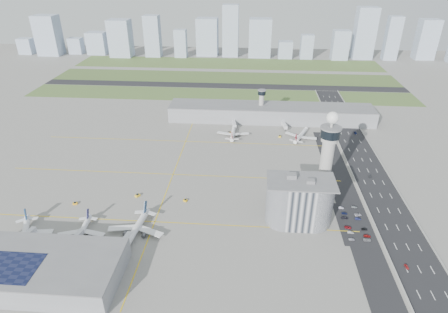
# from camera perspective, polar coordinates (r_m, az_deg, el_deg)

# --- Properties ---
(ground) EXTENTS (1000.00, 1000.00, 0.00)m
(ground) POSITION_cam_1_polar(r_m,az_deg,el_deg) (267.51, -0.58, -6.37)
(ground) COLOR gray
(grass_strip_0) EXTENTS (480.00, 50.00, 0.08)m
(grass_strip_0) POSITION_cam_1_polar(r_m,az_deg,el_deg) (471.31, -0.67, 9.40)
(grass_strip_0) COLOR #405D2C
(grass_strip_0) RESTS_ON ground
(grass_strip_1) EXTENTS (480.00, 60.00, 0.08)m
(grass_strip_1) POSITION_cam_1_polar(r_m,az_deg,el_deg) (542.61, 0.04, 11.94)
(grass_strip_1) COLOR #4B622E
(grass_strip_1) RESTS_ON ground
(grass_strip_2) EXTENTS (480.00, 70.00, 0.08)m
(grass_strip_2) POSITION_cam_1_polar(r_m,az_deg,el_deg) (619.64, 0.61, 14.00)
(grass_strip_2) COLOR #506931
(grass_strip_2) RESTS_ON ground
(runway) EXTENTS (480.00, 22.00, 0.10)m
(runway) POSITION_cam_1_polar(r_m,az_deg,el_deg) (506.35, -0.30, 10.74)
(runway) COLOR black
(runway) RESTS_ON ground
(highway) EXTENTS (28.00, 500.00, 0.10)m
(highway) POSITION_cam_1_polar(r_m,az_deg,el_deg) (283.33, 23.46, -6.85)
(highway) COLOR black
(highway) RESTS_ON ground
(barrier_left) EXTENTS (0.60, 500.00, 1.20)m
(barrier_left) POSITION_cam_1_polar(r_m,az_deg,el_deg) (278.63, 20.75, -6.76)
(barrier_left) COLOR #9E9E99
(barrier_left) RESTS_ON ground
(barrier_right) EXTENTS (0.60, 500.00, 1.20)m
(barrier_right) POSITION_cam_1_polar(r_m,az_deg,el_deg) (288.06, 26.12, -6.74)
(barrier_right) COLOR #9E9E99
(barrier_right) RESTS_ON ground
(landside_road) EXTENTS (18.00, 260.00, 0.08)m
(landside_road) POSITION_cam_1_polar(r_m,az_deg,el_deg) (268.04, 18.98, -8.07)
(landside_road) COLOR black
(landside_road) RESTS_ON ground
(parking_lot) EXTENTS (20.00, 44.00, 0.10)m
(parking_lot) POSITION_cam_1_polar(r_m,az_deg,el_deg) (258.22, 19.12, -9.63)
(parking_lot) COLOR black
(parking_lot) RESTS_ON ground
(taxiway_line_h_0) EXTENTS (260.00, 0.60, 0.01)m
(taxiway_line_h_0) POSITION_cam_1_polar(r_m,az_deg,el_deg) (249.90, -10.49, -9.76)
(taxiway_line_h_0) COLOR yellow
(taxiway_line_h_0) RESTS_ON ground
(taxiway_line_h_1) EXTENTS (260.00, 0.60, 0.01)m
(taxiway_line_h_1) POSITION_cam_1_polar(r_m,az_deg,el_deg) (297.98, -7.77, -2.72)
(taxiway_line_h_1) COLOR yellow
(taxiway_line_h_1) RESTS_ON ground
(taxiway_line_h_2) EXTENTS (260.00, 0.60, 0.01)m
(taxiway_line_h_2) POSITION_cam_1_polar(r_m,az_deg,el_deg) (349.76, -5.86, 2.31)
(taxiway_line_h_2) COLOR yellow
(taxiway_line_h_2) RESTS_ON ground
(taxiway_line_v) EXTENTS (0.60, 260.00, 0.01)m
(taxiway_line_v) POSITION_cam_1_polar(r_m,az_deg,el_deg) (297.98, -7.77, -2.72)
(taxiway_line_v) COLOR yellow
(taxiway_line_v) RESTS_ON ground
(control_tower) EXTENTS (14.00, 14.00, 64.50)m
(control_tower) POSITION_cam_1_polar(r_m,az_deg,el_deg) (260.98, 15.50, 0.52)
(control_tower) COLOR #ADAAA5
(control_tower) RESTS_ON ground
(secondary_tower) EXTENTS (8.60, 8.60, 31.90)m
(secondary_tower) POSITION_cam_1_polar(r_m,az_deg,el_deg) (392.80, 5.71, 8.25)
(secondary_tower) COLOR #ADAAA5
(secondary_tower) RESTS_ON ground
(admin_building) EXTENTS (42.00, 24.00, 33.50)m
(admin_building) POSITION_cam_1_polar(r_m,az_deg,el_deg) (242.18, 11.39, -6.74)
(admin_building) COLOR #B2B2B7
(admin_building) RESTS_ON ground
(terminal_pier) EXTENTS (210.00, 32.00, 15.80)m
(terminal_pier) POSITION_cam_1_polar(r_m,az_deg,el_deg) (395.15, 7.10, 6.61)
(terminal_pier) COLOR gray
(terminal_pier) RESTS_ON ground
(near_terminal) EXTENTS (84.00, 42.00, 13.00)m
(near_terminal) POSITION_cam_1_polar(r_m,az_deg,el_deg) (227.08, -26.20, -15.18)
(near_terminal) COLOR gray
(near_terminal) RESTS_ON ground
(airplane_near_a) EXTENTS (45.42, 48.33, 10.75)m
(airplane_near_a) POSITION_cam_1_polar(r_m,az_deg,el_deg) (258.78, -28.25, -10.19)
(airplane_near_a) COLOR white
(airplane_near_a) RESTS_ON ground
(airplane_near_b) EXTENTS (31.74, 36.51, 9.65)m
(airplane_near_b) POSITION_cam_1_polar(r_m,az_deg,el_deg) (246.99, -21.09, -10.56)
(airplane_near_b) COLOR white
(airplane_near_b) RESTS_ON ground
(airplane_near_c) EXTENTS (40.14, 45.77, 11.82)m
(airplane_near_c) POSITION_cam_1_polar(r_m,az_deg,el_deg) (238.40, -13.48, -10.45)
(airplane_near_c) COLOR white
(airplane_near_c) RESTS_ON ground
(airplane_far_a) EXTENTS (31.49, 36.89, 10.21)m
(airplane_far_a) POSITION_cam_1_polar(r_m,az_deg,el_deg) (358.41, 1.40, 4.02)
(airplane_far_a) COLOR white
(airplane_far_a) RESTS_ON ground
(airplane_far_b) EXTENTS (42.38, 45.23, 10.10)m
(airplane_far_b) POSITION_cam_1_polar(r_m,az_deg,el_deg) (360.24, 11.68, 3.54)
(airplane_far_b) COLOR white
(airplane_far_b) RESTS_ON ground
(jet_bridge_near_0) EXTENTS (5.39, 14.31, 5.70)m
(jet_bridge_near_0) POSITION_cam_1_polar(r_m,az_deg,el_deg) (254.61, -28.78, -11.74)
(jet_bridge_near_0) COLOR silver
(jet_bridge_near_0) RESTS_ON ground
(jet_bridge_near_1) EXTENTS (5.39, 14.31, 5.70)m
(jet_bridge_near_1) POSITION_cam_1_polar(r_m,az_deg,el_deg) (240.37, -22.60, -12.71)
(jet_bridge_near_1) COLOR silver
(jet_bridge_near_1) RESTS_ON ground
(jet_bridge_near_2) EXTENTS (5.39, 14.31, 5.70)m
(jet_bridge_near_2) POSITION_cam_1_polar(r_m,az_deg,el_deg) (229.18, -15.68, -13.62)
(jet_bridge_near_2) COLOR silver
(jet_bridge_near_2) RESTS_ON ground
(jet_bridge_far_0) EXTENTS (5.39, 14.31, 5.70)m
(jet_bridge_far_0) POSITION_cam_1_polar(r_m,az_deg,el_deg) (382.10, 1.42, 5.24)
(jet_bridge_far_0) COLOR silver
(jet_bridge_far_0) RESTS_ON ground
(jet_bridge_far_1) EXTENTS (5.39, 14.31, 5.70)m
(jet_bridge_far_1) POSITION_cam_1_polar(r_m,az_deg,el_deg) (383.08, 8.93, 4.95)
(jet_bridge_far_1) COLOR silver
(jet_bridge_far_1) RESTS_ON ground
(tug_0) EXTENTS (3.40, 2.76, 1.72)m
(tug_0) POSITION_cam_1_polar(r_m,az_deg,el_deg) (280.71, -21.76, -6.63)
(tug_0) COLOR orange
(tug_0) RESTS_ON ground
(tug_1) EXTENTS (3.24, 2.35, 1.79)m
(tug_1) POSITION_cam_1_polar(r_m,az_deg,el_deg) (263.60, -19.83, -8.68)
(tug_1) COLOR yellow
(tug_1) RESTS_ON ground
(tug_2) EXTENTS (3.89, 4.10, 1.96)m
(tug_2) POSITION_cam_1_polar(r_m,az_deg,el_deg) (275.89, -13.05, -5.77)
(tug_2) COLOR yellow
(tug_2) RESTS_ON ground
(tug_3) EXTENTS (3.31, 2.91, 1.60)m
(tug_3) POSITION_cam_1_polar(r_m,az_deg,el_deg) (265.47, -5.92, -6.64)
(tug_3) COLOR gold
(tug_3) RESTS_ON ground
(tug_4) EXTENTS (3.19, 4.07, 2.12)m
(tug_4) POSITION_cam_1_polar(r_m,az_deg,el_deg) (363.34, 0.78, 3.67)
(tug_4) COLOR orange
(tug_4) RESTS_ON ground
(tug_5) EXTENTS (2.60, 3.47, 1.87)m
(tug_5) POSITION_cam_1_polar(r_m,az_deg,el_deg) (359.99, 8.50, 3.09)
(tug_5) COLOR yellow
(tug_5) RESTS_ON ground
(car_lot_0) EXTENTS (3.69, 1.55, 1.25)m
(car_lot_0) POSITION_cam_1_polar(r_m,az_deg,el_deg) (244.39, 18.88, -11.84)
(car_lot_0) COLOR #B1B1C0
(car_lot_0) RESTS_ON ground
(car_lot_1) EXTENTS (3.90, 1.50, 1.27)m
(car_lot_1) POSITION_cam_1_polar(r_m,az_deg,el_deg) (249.48, 18.73, -10.88)
(car_lot_1) COLOR #9E9EA0
(car_lot_1) RESTS_ON ground
(car_lot_2) EXTENTS (4.60, 2.66, 1.21)m
(car_lot_2) POSITION_cam_1_polar(r_m,az_deg,el_deg) (253.04, 18.38, -10.20)
(car_lot_2) COLOR maroon
(car_lot_2) RESTS_ON ground
(car_lot_3) EXTENTS (4.64, 2.10, 1.32)m
(car_lot_3) POSITION_cam_1_polar(r_m,az_deg,el_deg) (260.59, 17.91, -8.85)
(car_lot_3) COLOR black
(car_lot_3) RESTS_ON ground
(car_lot_4) EXTENTS (3.77, 1.86, 1.24)m
(car_lot_4) POSITION_cam_1_polar(r_m,az_deg,el_deg) (264.63, 17.86, -8.22)
(car_lot_4) COLOR #131C4A
(car_lot_4) RESTS_ON ground
(car_lot_5) EXTENTS (3.77, 1.47, 1.22)m
(car_lot_5) POSITION_cam_1_polar(r_m,az_deg,el_deg) (269.25, 17.40, -7.46)
(car_lot_5) COLOR silver
(car_lot_5) RESTS_ON ground
(car_lot_6) EXTENTS (4.68, 2.24, 1.29)m
(car_lot_6) POSITION_cam_1_polar(r_m,az_deg,el_deg) (247.07, 20.99, -11.77)
(car_lot_6) COLOR gray
(car_lot_6) RESTS_ON ground
(car_lot_7) EXTENTS (4.35, 2.00, 1.23)m
(car_lot_7) POSITION_cam_1_polar(r_m,az_deg,el_deg) (250.08, 20.98, -11.23)
(car_lot_7) COLOR maroon
(car_lot_7) RESTS_ON ground
(car_lot_8) EXTENTS (3.84, 1.75, 1.28)m
(car_lot_8) POSITION_cam_1_polar(r_m,az_deg,el_deg) (254.86, 20.58, -10.31)
(car_lot_8) COLOR black
(car_lot_8) RESTS_ON ground
(car_lot_9) EXTENTS (3.88, 1.57, 1.25)m
(car_lot_9) POSITION_cam_1_polar(r_m,az_deg,el_deg) (262.45, 19.73, -8.91)
(car_lot_9) COLOR #181D4B
(car_lot_9) RESTS_ON ground
(car_lot_10) EXTENTS (4.87, 2.84, 1.27)m
(car_lot_10) POSITION_cam_1_polar(r_m,az_deg,el_deg) (266.14, 19.75, -8.34)
(car_lot_10) COLOR silver
(car_lot_10) RESTS_ON ground
(car_lot_11) EXTENTS (4.06, 2.18, 1.12)m
(car_lot_11) POSITION_cam_1_polar(r_m,az_deg,el_deg) (272.85, 19.24, -7.28)
(car_lot_11) COLOR gray
(car_lot_11) RESTS_ON ground
(car_hw_0) EXTENTS (1.91, 3.78, 1.23)m
(car_hw_0) POSITION_cam_1_polar(r_m,az_deg,el_deg) (237.60, 26.06, -14.84)
(car_hw_0) COLOR #AB2426
(car_hw_0) RESTS_ON ground
(car_hw_1) EXTENTS (1.37, 3.82, 1.25)m
(car_hw_1) POSITION_cam_1_polar(r_m,az_deg,el_deg) (313.07, 21.34, -2.82)
(car_hw_1) COLOR black
(car_hw_1) RESTS_ON ground
(car_hw_2) EXTENTS (2.45, 4.84, 1.31)m
(car_hw_2) POSITION_cam_1_polar(r_m,az_deg,el_deg) (385.48, 19.39, 3.43)
(car_hw_2) COLOR navy
(car_hw_2) RESTS_ON ground
(car_hw_4) EXTENTS (1.87, 3.63, 1.18)m
(car_hw_4) POSITION_cam_1_polar(r_m,az_deg,el_deg) (434.52, 15.92, 6.72)
(car_hw_4) COLOR #90979E
(car_hw_4) RESTS_ON ground
(skyline_bldg_0) EXTENTS (24.05, 19.24, 26.50)m
(skyline_bldg_0) POSITION_cam_1_polar(r_m,az_deg,el_deg) (766.90, -27.89, 14.66)
(skyline_bldg_0) COLOR #9EADC1
(skyline_bldg_0) RESTS_ON ground
(skyline_bldg_1) EXTENTS (37.63, 30.10, 65.60)m
(skyline_bldg_1) POSITION_cam_1_polar(r_m,az_deg,el_deg) (736.92, -25.19, 16.37)
(skyline_bldg_1) COLOR #9EADC1
(skyline_bldg_1) RESTS_ON ground
(skyline_bldg_2) EXTENTS (22.81, 18.25, 26.79)m
(skyline_bldg_2) POSITION_cam_1_polar(r_m,az_deg,el_deg) (733.32, -21.59, 15.43)
(skyline_bldg_2) COLOR #9EADC1
(skyline_bldg_2) RESTS_ON ground
(skyline_bldg_3) EXTENTS (32.30, 25.84, 36.93)m
(skyline_bldg_3) POSITION_cam_1_polar(r_m,az_deg,el_deg) (717.90, -18.73, 16.07)
(skyline_bldg_3) COLOR #9EADC1
(skyline_bldg_3) RESTS_ON ground
(skyline_bldg_4) EXTENTS (35.81, 28.65, 60.36)m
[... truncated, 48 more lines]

